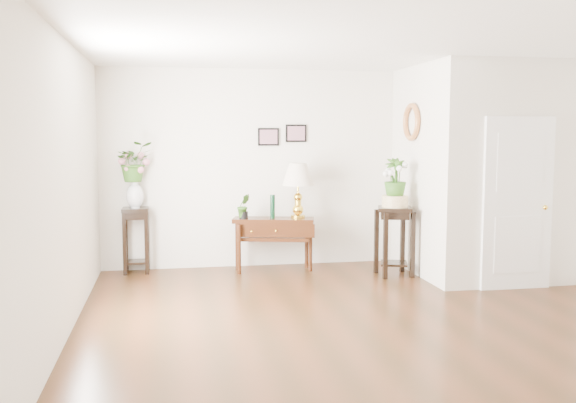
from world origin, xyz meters
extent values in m
cube|color=#472411|center=(0.00, 0.00, 0.00)|extent=(6.00, 5.50, 0.02)
cube|color=white|center=(0.00, 0.00, 2.80)|extent=(6.00, 5.50, 0.02)
cube|color=silver|center=(0.00, 2.75, 1.40)|extent=(6.00, 0.02, 2.80)
cube|color=silver|center=(0.00, -2.75, 1.40)|extent=(6.00, 0.02, 2.80)
cube|color=silver|center=(-3.00, 0.00, 1.40)|extent=(0.02, 5.50, 2.80)
cube|color=silver|center=(2.10, 1.77, 1.40)|extent=(1.80, 1.95, 2.80)
cube|color=white|center=(2.10, 0.78, 1.05)|extent=(0.90, 0.05, 2.10)
cube|color=black|center=(-0.65, 2.73, 1.85)|extent=(0.30, 0.02, 0.25)
cube|color=black|center=(-0.25, 2.73, 1.90)|extent=(0.30, 0.02, 0.25)
torus|color=#AD7A4D|center=(1.16, 1.90, 2.05)|extent=(0.07, 0.51, 0.51)
cube|color=#3E190B|center=(-0.64, 2.34, 0.37)|extent=(1.16, 0.63, 0.74)
cube|color=gold|center=(-0.30, 2.34, 1.09)|extent=(0.54, 0.54, 0.76)
cylinder|color=black|center=(-0.66, 2.34, 0.91)|extent=(0.07, 0.07, 0.32)
imported|color=#2D5C1A|center=(-1.06, 2.34, 0.90)|extent=(0.20, 0.18, 0.32)
cube|color=black|center=(-2.51, 2.57, 0.45)|extent=(0.35, 0.35, 0.89)
imported|color=#2D5C1A|center=(-2.51, 2.57, 1.56)|extent=(0.60, 0.56, 0.54)
cube|color=black|center=(0.90, 1.76, 0.46)|extent=(0.55, 0.55, 0.92)
cylinder|color=beige|center=(0.90, 1.76, 1.00)|extent=(0.45, 0.45, 0.15)
imported|color=#2D5C1A|center=(0.90, 1.76, 1.31)|extent=(0.30, 0.30, 0.53)
camera|label=1|loc=(-2.05, -6.30, 1.89)|focal=40.00mm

